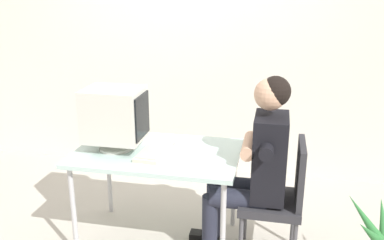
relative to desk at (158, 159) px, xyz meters
name	(u,v)px	position (x,y,z in m)	size (l,w,h in m)	color
ground_plane	(160,239)	(0.00, 0.00, -0.67)	(12.00, 12.00, 0.00)	#B2ADA3
wall_back	(227,24)	(0.30, 1.40, 0.83)	(8.00, 0.10, 3.00)	silver
desk	(158,159)	(0.00, 0.00, 0.00)	(1.17, 0.75, 0.73)	#B7B7BC
crt_monitor	(115,115)	(-0.30, -0.02, 0.31)	(0.41, 0.33, 0.45)	silver
keyboard	(155,151)	(-0.01, -0.03, 0.07)	(0.20, 0.42, 0.03)	beige
office_chair	(280,195)	(0.88, -0.03, -0.18)	(0.41, 0.41, 0.88)	#4C4C51
person_seated	(255,162)	(0.70, -0.03, 0.05)	(0.67, 0.55, 1.31)	black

